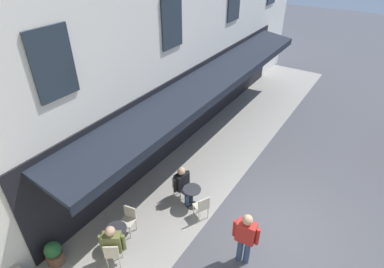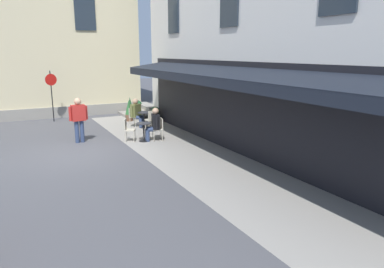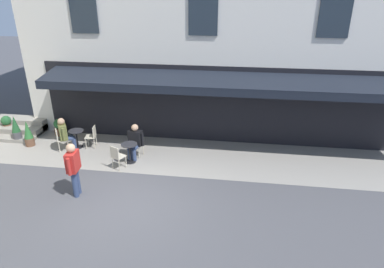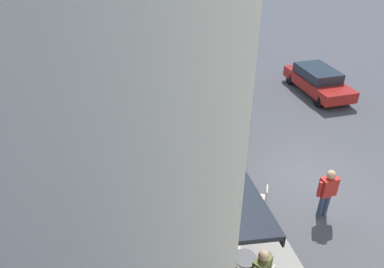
{
  "view_description": "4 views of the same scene",
  "coord_description": "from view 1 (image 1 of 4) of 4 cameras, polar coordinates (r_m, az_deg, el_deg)",
  "views": [
    {
      "loc": [
        7.1,
        1.53,
        7.79
      ],
      "look_at": [
        -1.19,
        -3.85,
        1.38
      ],
      "focal_mm": 29.38,
      "sensor_mm": 36.0,
      "label": 1
    },
    {
      "loc": [
        -12.7,
        2.1,
        3.49
      ],
      "look_at": [
        -2.15,
        -3.29,
        0.81
      ],
      "focal_mm": 33.8,
      "sensor_mm": 36.0,
      "label": 2
    },
    {
      "loc": [
        -3.11,
        8.05,
        5.99
      ],
      "look_at": [
        -1.54,
        -2.98,
        1.12
      ],
      "focal_mm": 31.25,
      "sensor_mm": 36.0,
      "label": 3
    },
    {
      "loc": [
        8.79,
        -6.28,
        8.18
      ],
      "look_at": [
        -1.96,
        -3.62,
        1.35
      ],
      "focal_mm": 33.2,
      "sensor_mm": 36.0,
      "label": 4
    }
  ],
  "objects": [
    {
      "name": "ground_plane",
      "position": [
        10.65,
        14.56,
        -15.49
      ],
      "size": [
        70.0,
        70.0,
        0.0
      ],
      "primitive_type": "plane",
      "color": "#4C4C51"
    },
    {
      "name": "sidewalk_cafe_terrace",
      "position": [
        13.86,
        6.2,
        -1.45
      ],
      "size": [
        20.5,
        3.2,
        0.01
      ],
      "primitive_type": "cube",
      "color": "gray",
      "rests_on": "ground_plane"
    },
    {
      "name": "cafe_table_near_entrance",
      "position": [
        10.52,
        -0.01,
        -10.99
      ],
      "size": [
        0.6,
        0.6,
        0.75
      ],
      "color": "black",
      "rests_on": "ground_plane"
    },
    {
      "name": "cafe_chair_cream_facing_street",
      "position": [
        10.1,
        1.86,
        -12.9
      ],
      "size": [
        0.54,
        0.54,
        0.91
      ],
      "color": "beige",
      "rests_on": "ground_plane"
    },
    {
      "name": "cafe_chair_cream_by_window",
      "position": [
        10.82,
        -2.39,
        -9.11
      ],
      "size": [
        0.48,
        0.48,
        0.91
      ],
      "color": "beige",
      "rests_on": "ground_plane"
    },
    {
      "name": "cafe_table_mid_terrace",
      "position": [
        9.66,
        -13.43,
        -17.35
      ],
      "size": [
        0.6,
        0.6,
        0.75
      ],
      "color": "black",
      "rests_on": "ground_plane"
    },
    {
      "name": "cafe_chair_cream_corner_left",
      "position": [
        9.24,
        -14.21,
        -20.12
      ],
      "size": [
        0.56,
        0.56,
        0.91
      ],
      "color": "beige",
      "rests_on": "ground_plane"
    },
    {
      "name": "cafe_chair_cream_corner_right",
      "position": [
        9.95,
        -11.4,
        -14.66
      ],
      "size": [
        0.47,
        0.47,
        0.91
      ],
      "color": "beige",
      "rests_on": "ground_plane"
    },
    {
      "name": "seated_patron_in_black",
      "position": [
        10.59,
        -1.61,
        -9.01
      ],
      "size": [
        0.68,
        0.63,
        1.34
      ],
      "color": "navy",
      "rests_on": "ground_plane"
    },
    {
      "name": "seated_companion_in_olive",
      "position": [
        9.24,
        -14.09,
        -18.4
      ],
      "size": [
        0.69,
        0.66,
        1.36
      ],
      "color": "navy",
      "rests_on": "ground_plane"
    },
    {
      "name": "walking_pedestrian_in_red",
      "position": [
        8.82,
        9.68,
        -17.73
      ],
      "size": [
        0.35,
        0.73,
        1.77
      ],
      "color": "navy",
      "rests_on": "ground_plane"
    },
    {
      "name": "potted_plant_under_sign",
      "position": [
        9.94,
        -23.78,
        -19.21
      ],
      "size": [
        0.46,
        0.46,
        0.76
      ],
      "color": "brown",
      "rests_on": "ground_plane"
    }
  ]
}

